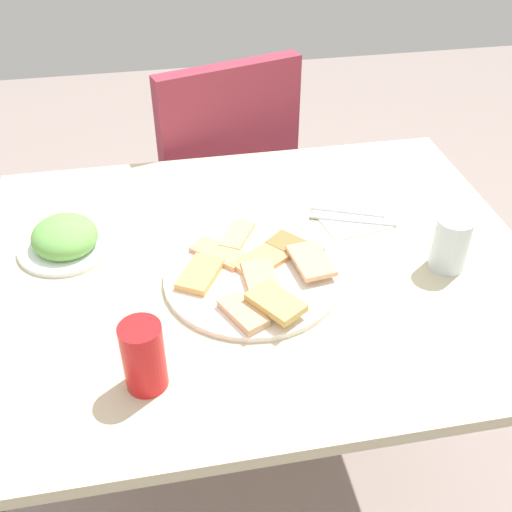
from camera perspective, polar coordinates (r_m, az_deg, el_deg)
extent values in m
plane|color=gray|center=(1.76, 0.15, -19.44)|extent=(6.00, 6.00, 0.00)
cube|color=beige|center=(1.22, 0.21, -0.92)|extent=(1.09, 0.88, 0.02)
cylinder|color=#4A4D55|center=(1.76, -17.99, -4.38)|extent=(0.04, 0.04, 0.71)
cylinder|color=#4A4D55|center=(1.86, 12.79, -0.77)|extent=(0.04, 0.04, 0.71)
cube|color=#962E40|center=(1.99, -4.51, 5.65)|extent=(0.52, 0.52, 0.06)
cube|color=#962E40|center=(1.70, -2.37, 10.04)|extent=(0.40, 0.16, 0.46)
cylinder|color=brown|center=(2.32, -1.78, 4.20)|extent=(0.03, 0.03, 0.40)
cylinder|color=brown|center=(2.22, -10.68, 1.67)|extent=(0.03, 0.03, 0.40)
cylinder|color=brown|center=(2.05, 2.80, -1.06)|extent=(0.03, 0.03, 0.40)
cylinder|color=brown|center=(1.93, -7.13, -4.25)|extent=(0.03, 0.03, 0.40)
cylinder|color=white|center=(1.17, -0.33, -1.95)|extent=(0.34, 0.34, 0.01)
cube|color=#E5AA7A|center=(1.18, 5.14, -0.41)|extent=(0.08, 0.11, 0.01)
cube|color=olive|center=(1.22, 3.59, 0.78)|extent=(0.11, 0.12, 0.01)
cube|color=#E4A375|center=(1.14, 0.52, -2.32)|extent=(0.06, 0.11, 0.02)
cube|color=tan|center=(1.21, -3.47, 0.26)|extent=(0.11, 0.12, 0.01)
cube|color=#E3AB5D|center=(1.16, -5.21, -1.69)|extent=(0.10, 0.12, 0.01)
cube|color=#DCB25F|center=(1.07, 1.84, -4.31)|extent=(0.11, 0.12, 0.01)
cube|color=#E4A15F|center=(1.19, 0.87, -0.21)|extent=(0.14, 0.12, 0.01)
cube|color=#DFB676|center=(1.25, -1.77, 1.92)|extent=(0.09, 0.11, 0.01)
cube|color=tan|center=(1.07, -1.23, -5.30)|extent=(0.08, 0.11, 0.02)
cylinder|color=white|center=(1.30, -17.13, 0.88)|extent=(0.19, 0.19, 0.01)
ellipsoid|color=#6DB252|center=(1.29, -17.33, 1.74)|extent=(0.17, 0.17, 0.07)
cylinder|color=red|center=(0.96, -10.38, -9.15)|extent=(0.08, 0.08, 0.12)
cylinder|color=silver|center=(1.23, 17.60, 1.11)|extent=(0.07, 0.07, 0.11)
cube|color=white|center=(1.35, 8.74, 3.62)|extent=(0.16, 0.16, 0.00)
cube|color=silver|center=(1.34, 8.99, 3.34)|extent=(0.18, 0.08, 0.00)
cube|color=silver|center=(1.37, 8.53, 4.18)|extent=(0.15, 0.08, 0.00)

